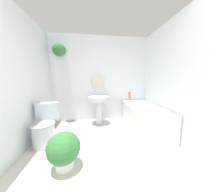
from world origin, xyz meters
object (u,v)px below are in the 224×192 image
toilet (45,128)px  bathtub (144,118)px  pedestal_sink (99,103)px  shampoo_bottle (130,96)px  potted_plant (64,149)px

toilet → bathtub: toilet is taller
toilet → pedestal_sink: (1.02, 0.83, 0.25)m
shampoo_bottle → potted_plant: bearing=-131.1°
shampoo_bottle → potted_plant: shampoo_bottle is taller
pedestal_sink → shampoo_bottle: 0.90m
toilet → bathtub: 2.11m
shampoo_bottle → potted_plant: (-1.39, -1.60, -0.46)m
bathtub → shampoo_bottle: 0.78m
toilet → shampoo_bottle: 2.16m
bathtub → pedestal_sink: bearing=154.0°
shampoo_bottle → potted_plant: 2.17m
shampoo_bottle → potted_plant: size_ratio=0.38×
bathtub → shampoo_bottle: bearing=106.8°
pedestal_sink → potted_plant: size_ratio=1.63×
toilet → pedestal_sink: pedestal_sink is taller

